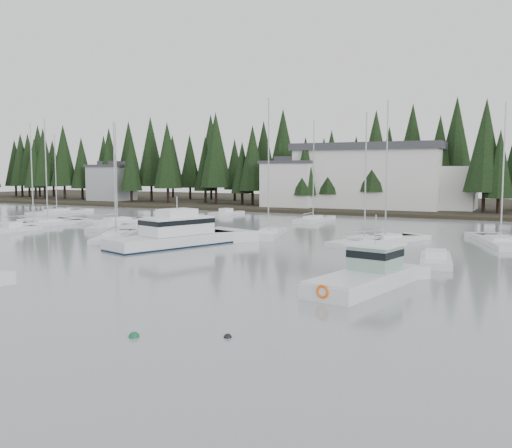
% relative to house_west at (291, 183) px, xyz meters
% --- Properties ---
extents(far_shore_land, '(240.00, 54.00, 1.00)m').
position_rel_house_west_xyz_m(far_shore_land, '(18.00, 18.00, -4.65)').
color(far_shore_land, black).
rests_on(far_shore_land, ground).
extents(conifer_treeline, '(200.00, 22.00, 20.00)m').
position_rel_house_west_xyz_m(conifer_treeline, '(18.00, 7.00, -4.65)').
color(conifer_treeline, black).
rests_on(conifer_treeline, ground).
extents(house_west, '(9.54, 7.42, 8.75)m').
position_rel_house_west_xyz_m(house_west, '(0.00, 0.00, 0.00)').
color(house_west, silver).
rests_on(house_west, ground).
extents(house_far_west, '(8.48, 7.42, 8.25)m').
position_rel_house_west_xyz_m(house_far_west, '(-42.00, 2.00, -0.25)').
color(house_far_west, '#999EA0').
rests_on(house_far_west, ground).
extents(harbor_inn, '(29.50, 11.50, 10.90)m').
position_rel_house_west_xyz_m(harbor_inn, '(15.04, 3.34, 1.12)').
color(harbor_inn, silver).
rests_on(harbor_inn, ground).
extents(cabin_cruiser_center, '(7.62, 12.79, 5.25)m').
position_rel_house_west_xyz_m(cabin_cruiser_center, '(9.43, -49.62, -3.87)').
color(cabin_cruiser_center, silver).
rests_on(cabin_cruiser_center, ground).
extents(lobster_boat_teal, '(4.71, 9.17, 4.86)m').
position_rel_house_west_xyz_m(lobster_boat_teal, '(30.09, -59.84, -4.08)').
color(lobster_boat_teal, silver).
rests_on(lobster_boat_teal, ground).
extents(sailboat_0, '(3.52, 10.04, 13.05)m').
position_rel_house_west_xyz_m(sailboat_0, '(-29.11, -26.05, -4.59)').
color(sailboat_0, silver).
rests_on(sailboat_0, ground).
extents(sailboat_1, '(2.77, 8.32, 14.00)m').
position_rel_house_west_xyz_m(sailboat_1, '(12.03, -20.82, -4.56)').
color(sailboat_1, silver).
rests_on(sailboat_1, ground).
extents(sailboat_2, '(4.51, 8.66, 14.82)m').
position_rel_house_west_xyz_m(sailboat_2, '(13.93, -38.92, -4.55)').
color(sailboat_2, silver).
rests_on(sailboat_2, ground).
extents(sailboat_3, '(5.95, 10.23, 13.67)m').
position_rel_house_west_xyz_m(sailboat_3, '(36.03, -35.11, -4.59)').
color(sailboat_3, silver).
rests_on(sailboat_3, ground).
extents(sailboat_4, '(5.28, 9.37, 13.48)m').
position_rel_house_west_xyz_m(sailboat_4, '(-9.93, -34.39, -4.58)').
color(sailboat_4, silver).
rests_on(sailboat_4, ground).
extents(sailboat_6, '(3.50, 10.43, 13.36)m').
position_rel_house_west_xyz_m(sailboat_6, '(-18.40, -40.42, -4.59)').
color(sailboat_6, silver).
rests_on(sailboat_6, ground).
extents(sailboat_7, '(6.53, 9.94, 12.22)m').
position_rel_house_west_xyz_m(sailboat_7, '(1.18, -47.79, -4.59)').
color(sailboat_7, silver).
rests_on(sailboat_7, ground).
extents(sailboat_10, '(5.95, 8.60, 14.04)m').
position_rel_house_west_xyz_m(sailboat_10, '(26.03, -38.33, -4.57)').
color(sailboat_10, silver).
rests_on(sailboat_10, ground).
extents(sailboat_12, '(5.37, 9.41, 13.88)m').
position_rel_house_west_xyz_m(sailboat_12, '(-16.06, -40.30, -4.57)').
color(sailboat_12, silver).
rests_on(sailboat_12, ground).
extents(sailboat_13, '(5.32, 9.22, 12.75)m').
position_rel_house_west_xyz_m(sailboat_13, '(24.58, -40.39, -4.58)').
color(sailboat_13, silver).
rests_on(sailboat_13, ground).
extents(runabout_0, '(3.45, 5.47, 1.42)m').
position_rel_house_west_xyz_m(runabout_0, '(-14.09, -47.30, -4.52)').
color(runabout_0, silver).
rests_on(runabout_0, ground).
extents(runabout_1, '(3.26, 6.75, 1.42)m').
position_rel_house_west_xyz_m(runabout_1, '(32.41, -48.94, -4.52)').
color(runabout_1, silver).
rests_on(runabout_1, ground).
extents(runabout_3, '(3.41, 5.65, 1.42)m').
position_rel_house_west_xyz_m(runabout_3, '(-3.98, -16.22, -4.52)').
color(runabout_3, silver).
rests_on(runabout_3, ground).
extents(runabout_4, '(3.02, 5.81, 1.42)m').
position_rel_house_west_xyz_m(runabout_4, '(-5.34, -41.19, -4.52)').
color(runabout_4, silver).
rests_on(runabout_4, ground).
extents(mooring_buoy_green, '(0.46, 0.46, 0.46)m').
position_rel_house_west_xyz_m(mooring_buoy_green, '(24.18, -73.85, -4.65)').
color(mooring_buoy_green, '#145933').
rests_on(mooring_buoy_green, ground).
extents(mooring_buoy_dark, '(0.35, 0.35, 0.35)m').
position_rel_house_west_xyz_m(mooring_buoy_dark, '(27.72, -72.16, -4.65)').
color(mooring_buoy_dark, black).
rests_on(mooring_buoy_dark, ground).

